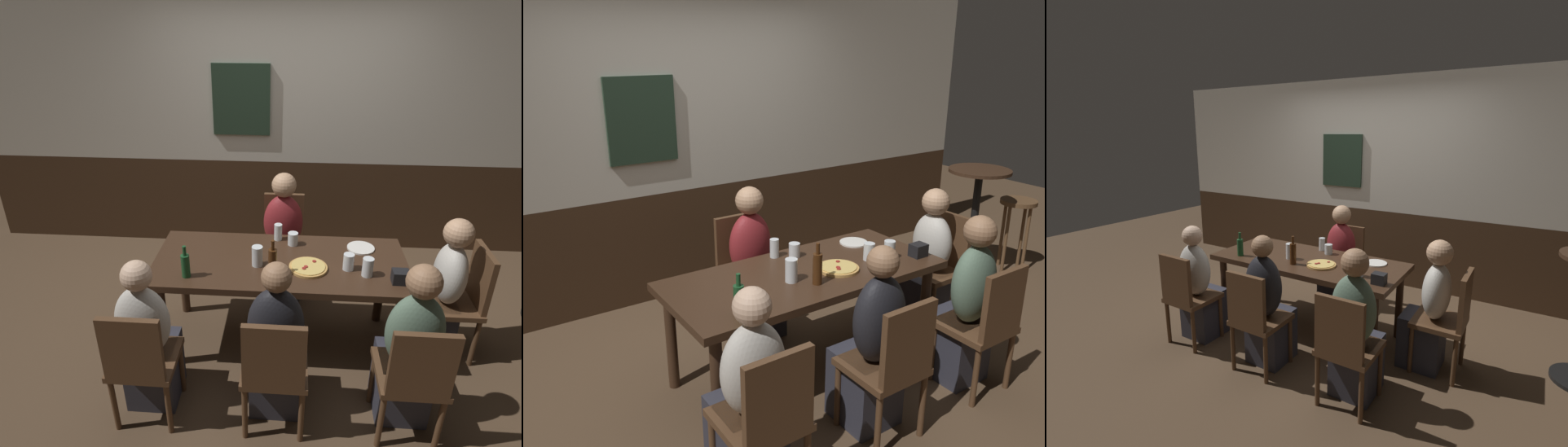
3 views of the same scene
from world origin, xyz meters
TOP-DOWN VIEW (x-y plane):
  - ground_plane at (0.00, 0.00)m, footprint 12.00×12.00m
  - wall_back at (-0.00, 1.65)m, footprint 6.40×0.13m
  - dining_table at (0.00, 0.00)m, footprint 1.84×0.80m
  - chair_head_east at (1.33, 0.00)m, footprint 0.40×0.40m
  - chair_mid_near at (0.00, -0.82)m, footprint 0.40×0.40m
  - chair_left_near at (-0.81, -0.82)m, footprint 0.40×0.40m
  - chair_mid_far at (0.00, 0.82)m, footprint 0.40×0.40m
  - chair_right_near at (0.81, -0.82)m, footprint 0.40×0.40m
  - person_head_east at (1.17, 0.00)m, footprint 0.37×0.34m
  - person_mid_near at (0.00, -0.65)m, footprint 0.34×0.37m
  - person_left_near at (-0.81, -0.65)m, footprint 0.34×0.37m
  - person_mid_far at (-0.00, 0.65)m, footprint 0.34×0.37m
  - person_right_near at (0.81, -0.65)m, footprint 0.34×0.37m
  - pizza at (0.20, -0.10)m, footprint 0.27×0.27m
  - pint_glass_stout at (0.48, -0.08)m, footprint 0.08×0.08m
  - beer_glass_tall at (0.09, 0.24)m, footprint 0.08×0.08m
  - beer_glass_half at (-0.16, -0.08)m, footprint 0.08×0.08m
  - pint_glass_amber at (-0.03, 0.32)m, footprint 0.06×0.06m
  - tumbler_short at (0.60, -0.15)m, footprint 0.08×0.08m
  - beer_bottle_green at (-0.64, -0.26)m, footprint 0.06×0.06m
  - beer_bottle_brown at (-0.05, -0.20)m, footprint 0.06×0.06m
  - plate_white_large at (0.61, 0.22)m, footprint 0.21×0.21m
  - condiment_caddy at (0.81, -0.23)m, footprint 0.11×0.09m

SIDE VIEW (x-z plane):
  - ground_plane at x=0.00m, z-range 0.00..0.00m
  - person_left_near at x=-0.81m, z-range -0.09..1.02m
  - person_head_east at x=1.17m, z-range -0.08..1.03m
  - person_mid_near at x=0.00m, z-range -0.09..1.05m
  - person_right_near at x=0.81m, z-range -0.09..1.07m
  - person_mid_far at x=0.00m, z-range -0.09..1.07m
  - chair_head_east at x=1.33m, z-range 0.06..0.94m
  - chair_mid_near at x=0.00m, z-range 0.06..0.94m
  - chair_left_near at x=-0.81m, z-range 0.06..0.94m
  - chair_mid_far at x=0.00m, z-range 0.06..0.94m
  - chair_right_near at x=0.81m, z-range 0.06..0.94m
  - dining_table at x=0.00m, z-range 0.29..1.03m
  - plate_white_large at x=0.61m, z-range 0.74..0.75m
  - pizza at x=0.20m, z-range 0.74..0.77m
  - beer_glass_tall at x=0.09m, z-range 0.73..0.83m
  - condiment_caddy at x=0.81m, z-range 0.74..0.83m
  - pint_glass_stout at x=0.48m, z-range 0.74..0.86m
  - pint_glass_amber at x=-0.03m, z-range 0.73..0.86m
  - tumbler_short at x=0.60m, z-range 0.73..0.86m
  - beer_glass_half at x=-0.16m, z-range 0.73..0.88m
  - beer_bottle_green at x=-0.64m, z-range 0.71..0.95m
  - beer_bottle_brown at x=-0.05m, z-range 0.71..0.98m
  - wall_back at x=0.00m, z-range 0.00..2.60m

